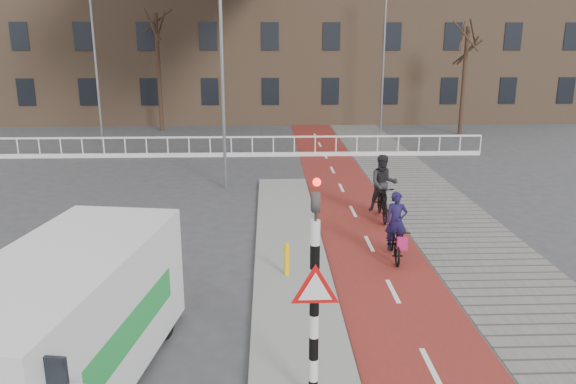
{
  "coord_description": "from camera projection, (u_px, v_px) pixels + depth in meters",
  "views": [
    {
      "loc": [
        -1.24,
        -9.35,
        5.41
      ],
      "look_at": [
        -0.73,
        5.0,
        1.5
      ],
      "focal_mm": 35.0,
      "sensor_mm": 36.0,
      "label": 1
    }
  ],
  "objects": [
    {
      "name": "ground",
      "position": [
        336.0,
        339.0,
        10.48
      ],
      "size": [
        120.0,
        120.0,
        0.0
      ],
      "primitive_type": "plane",
      "color": "#38383A",
      "rests_on": "ground"
    },
    {
      "name": "bike_lane",
      "position": [
        345.0,
        195.0,
        20.18
      ],
      "size": [
        2.5,
        60.0,
        0.01
      ],
      "primitive_type": "cube",
      "color": "maroon",
      "rests_on": "ground"
    },
    {
      "name": "sidewalk",
      "position": [
        422.0,
        194.0,
        20.27
      ],
      "size": [
        3.0,
        60.0,
        0.01
      ],
      "primitive_type": "cube",
      "color": "slate",
      "rests_on": "ground"
    },
    {
      "name": "curb_island",
      "position": [
        291.0,
        257.0,
        14.3
      ],
      "size": [
        1.8,
        16.0,
        0.12
      ],
      "primitive_type": "cube",
      "color": "gray",
      "rests_on": "ground"
    },
    {
      "name": "traffic_signal",
      "position": [
        315.0,
        288.0,
        7.99
      ],
      "size": [
        0.8,
        0.8,
        3.68
      ],
      "color": "black",
      "rests_on": "curb_island"
    },
    {
      "name": "bollard",
      "position": [
        287.0,
        259.0,
        12.96
      ],
      "size": [
        0.12,
        0.12,
        0.77
      ],
      "primitive_type": "cylinder",
      "color": "yellow",
      "rests_on": "curb_island"
    },
    {
      "name": "cyclist_near",
      "position": [
        395.0,
        237.0,
        14.17
      ],
      "size": [
        0.7,
        1.69,
        1.75
      ],
      "rotation": [
        0.0,
        0.0,
        -0.08
      ],
      "color": "black",
      "rests_on": "bike_lane"
    },
    {
      "name": "cyclist_far",
      "position": [
        383.0,
        193.0,
        17.26
      ],
      "size": [
        0.9,
        1.92,
        2.03
      ],
      "rotation": [
        0.0,
        0.0,
        -0.06
      ],
      "color": "black",
      "rests_on": "bike_lane"
    },
    {
      "name": "van",
      "position": [
        64.0,
        323.0,
        8.65
      ],
      "size": [
        2.9,
        5.53,
        2.26
      ],
      "rotation": [
        0.0,
        0.0,
        -0.16
      ],
      "color": "silver",
      "rests_on": "ground"
    },
    {
      "name": "railing",
      "position": [
        189.0,
        151.0,
        26.62
      ],
      "size": [
        28.0,
        0.1,
        0.99
      ],
      "color": "silver",
      "rests_on": "ground"
    },
    {
      "name": "townhouse_row",
      "position": [
        242.0,
        4.0,
        39.18
      ],
      "size": [
        46.0,
        10.0,
        15.9
      ],
      "color": "#7F6047",
      "rests_on": "ground"
    },
    {
      "name": "tree_mid",
      "position": [
        159.0,
        73.0,
        33.47
      ],
      "size": [
        0.24,
        0.24,
        6.91
      ],
      "primitive_type": "cylinder",
      "color": "black",
      "rests_on": "ground"
    },
    {
      "name": "tree_right",
      "position": [
        464.0,
        81.0,
        32.48
      ],
      "size": [
        0.24,
        0.24,
        6.13
      ],
      "primitive_type": "cylinder",
      "color": "black",
      "rests_on": "ground"
    },
    {
      "name": "streetlight_near",
      "position": [
        223.0,
        88.0,
        20.17
      ],
      "size": [
        0.12,
        0.12,
        7.42
      ],
      "primitive_type": "cylinder",
      "color": "slate",
      "rests_on": "ground"
    },
    {
      "name": "streetlight_left",
      "position": [
        96.0,
        66.0,
        28.36
      ],
      "size": [
        0.12,
        0.12,
        8.19
      ],
      "primitive_type": "cylinder",
      "color": "slate",
      "rests_on": "ground"
    },
    {
      "name": "streetlight_right",
      "position": [
        384.0,
        56.0,
        32.74
      ],
      "size": [
        0.12,
        0.12,
        8.93
      ],
      "primitive_type": "cylinder",
      "color": "slate",
      "rests_on": "ground"
    }
  ]
}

